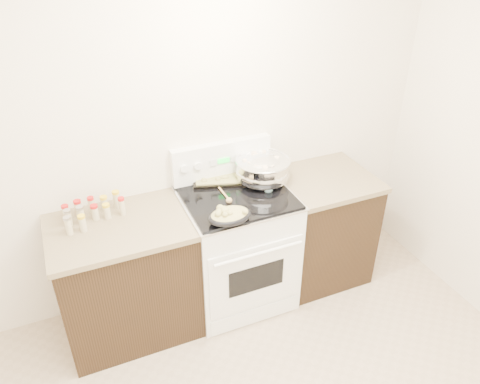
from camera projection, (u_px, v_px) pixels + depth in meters
room_shell at (301, 229)px, 1.66m from camera, size 4.10×3.60×2.75m
counter_left at (128, 278)px, 3.27m from camera, size 0.93×0.67×0.92m
counter_right at (320, 226)px, 3.79m from camera, size 0.73×0.67×0.92m
kitchen_range at (237, 246)px, 3.53m from camera, size 0.78×0.73×1.22m
mixing_bowl at (263, 170)px, 3.41m from camera, size 0.50×0.50×0.24m
roasting_pan at (229, 215)px, 2.99m from camera, size 0.29×0.21×0.11m
baking_sheet at (220, 177)px, 3.48m from camera, size 0.47×0.39×0.06m
wooden_spoon at (227, 198)px, 3.24m from camera, size 0.04×0.25×0.04m
blue_ladle at (268, 187)px, 3.33m from camera, size 0.08×0.26×0.09m
spice_jars at (91, 211)px, 3.05m from camera, size 0.39×0.24×0.13m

